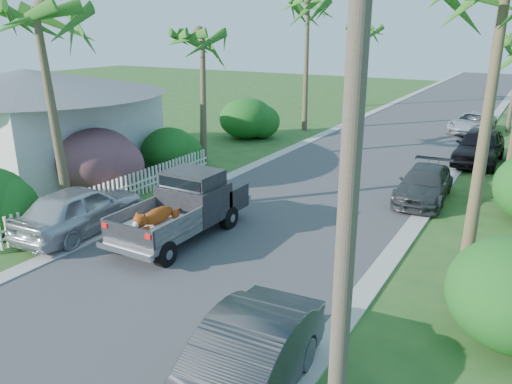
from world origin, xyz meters
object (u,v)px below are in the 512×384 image
Objects in this scene: pickup_truck at (188,204)px; palm_l_b at (201,33)px; parked_car_ln at (80,209)px; utility_pole_a at (349,181)px; utility_pole_b at (491,78)px; palm_l_c at (308,1)px; parked_car_rd at (472,123)px; palm_l_d at (363,27)px; parked_car_rf at (479,147)px; house_left at (32,124)px; palm_l_a at (40,8)px; parked_car_rm at (424,185)px; parked_car_rn at (242,369)px.

palm_l_b is at bearing 122.55° from pickup_truck.
utility_pole_a is (10.60, -4.64, 3.81)m from parked_car_ln.
parked_car_ln is 0.51× the size of utility_pole_b.
parked_car_ln is 20.65m from palm_l_c.
palm_l_b is at bearing -117.94° from parked_car_rd.
utility_pole_b reaches higher than palm_l_d.
parked_car_rf is 21.44m from house_left.
palm_l_a is 0.91× the size of utility_pole_b.
palm_l_a is 9.24m from house_left.
palm_l_a reaches higher than palm_l_b.
house_left reaches higher than pickup_truck.
palm_l_d is at bearing 89.22° from palm_l_b.
utility_pole_b reaches higher than pickup_truck.
parked_car_rf is 1.09× the size of parked_car_rd.
house_left is at bearing -167.65° from parked_car_rm.
pickup_truck reaches higher than parked_car_ln.
pickup_truck is 0.69× the size of palm_l_b.
palm_l_d is (-10.43, 22.48, 5.81)m from parked_car_rm.
pickup_truck is 11.50m from house_left.
pickup_truck is 0.66× the size of palm_l_d.
utility_pole_b is (10.60, 10.36, 3.81)m from parked_car_ln.
parked_car_rf is 18.82m from parked_car_ln.
palm_l_a reaches higher than parked_car_ln.
utility_pole_b is (0.00, 15.00, 0.00)m from utility_pole_a.
palm_l_b is at bearing -90.78° from palm_l_d.
palm_l_a is at bearing -124.50° from parked_car_rf.
utility_pole_b is (11.60, -9.00, -3.31)m from palm_l_c.
parked_car_ln is 6.27m from palm_l_a.
utility_pole_a is (12.10, -36.00, -1.84)m from palm_l_d.
pickup_truck is at bearing -131.36° from parked_car_rm.
palm_l_d is at bearing 112.30° from parked_car_rm.
parked_car_ln is (-8.93, -8.87, 0.15)m from parked_car_rm.
palm_l_b is at bearing 131.53° from utility_pole_a.
utility_pole_b is (7.48, 8.71, 3.59)m from pickup_truck.
palm_l_c is (-9.93, 10.48, 7.28)m from parked_car_rm.
parked_car_rm is 12.59m from parked_car_ln.
parked_car_rd is at bearing 101.19° from parked_car_rf.
parked_car_rn is 0.50× the size of palm_l_c.
palm_l_a is at bearing -89.45° from palm_l_d.
palm_l_c is (0.20, 19.00, 0.98)m from palm_l_a.
utility_pole_b is (1.92, 14.46, 3.85)m from parked_car_rn.
palm_l_d is at bearing 127.92° from parked_car_rf.
house_left is 1.00× the size of utility_pole_b.
house_left is (-6.80, 4.00, -4.81)m from palm_l_a.
parked_car_rf is at bearing -53.27° from palm_l_d.
palm_l_c is at bearing -87.61° from palm_l_d.
palm_l_b reaches higher than house_left.
palm_l_a is (-10.13, -8.52, 6.30)m from parked_car_rm.
palm_l_c is at bearing 85.43° from palm_l_b.
parked_car_ln is (-8.60, -23.88, 0.16)m from parked_car_rd.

